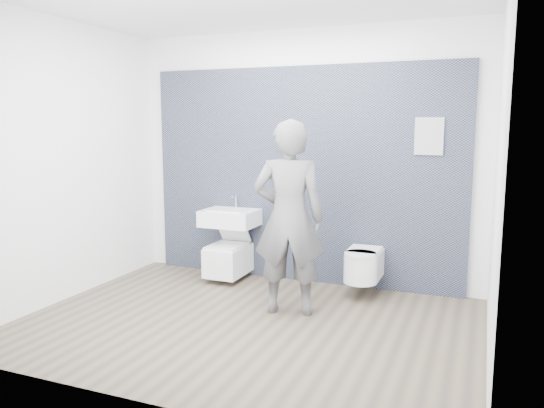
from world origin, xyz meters
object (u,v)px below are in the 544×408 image
at_px(washbasin, 230,217).
at_px(toilet_rounded, 363,265).
at_px(toilet_square, 228,258).
at_px(visitor, 289,218).

xyz_separation_m(washbasin, toilet_rounded, (1.56, -0.06, -0.39)).
relative_size(washbasin, toilet_square, 0.89).
xyz_separation_m(toilet_rounded, visitor, (-0.55, -0.74, 0.58)).
relative_size(toilet_square, visitor, 0.38).
distance_m(toilet_square, toilet_rounded, 1.56).
xyz_separation_m(toilet_square, visitor, (1.01, -0.75, 0.65)).
height_order(washbasin, toilet_square, washbasin).
distance_m(washbasin, toilet_square, 0.47).
height_order(washbasin, toilet_rounded, washbasin).
bearing_deg(visitor, toilet_rounded, -140.71).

